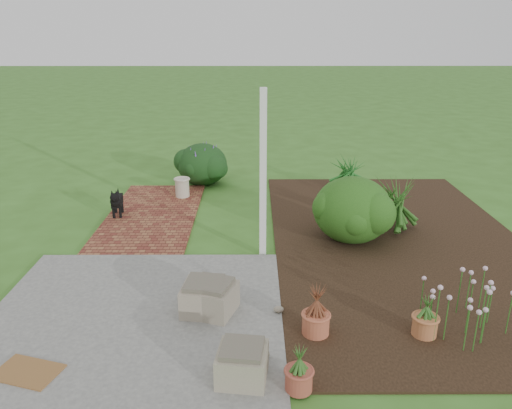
{
  "coord_description": "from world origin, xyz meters",
  "views": [
    {
      "loc": [
        0.17,
        -6.82,
        3.27
      ],
      "look_at": [
        0.2,
        0.4,
        0.7
      ],
      "focal_mm": 35.0,
      "sensor_mm": 36.0,
      "label": 1
    }
  ],
  "objects_px": {
    "cream_ceramic_urn": "(182,188)",
    "evergreen_shrub": "(353,208)",
    "black_dog": "(117,201)",
    "stone_trough_near": "(242,364)"
  },
  "relations": [
    {
      "from": "cream_ceramic_urn",
      "to": "evergreen_shrub",
      "type": "bearing_deg",
      "value": -35.29
    },
    {
      "from": "black_dog",
      "to": "evergreen_shrub",
      "type": "bearing_deg",
      "value": -21.33
    },
    {
      "from": "cream_ceramic_urn",
      "to": "evergreen_shrub",
      "type": "height_order",
      "value": "evergreen_shrub"
    },
    {
      "from": "evergreen_shrub",
      "to": "cream_ceramic_urn",
      "type": "bearing_deg",
      "value": 144.71
    },
    {
      "from": "black_dog",
      "to": "evergreen_shrub",
      "type": "distance_m",
      "value": 4.18
    },
    {
      "from": "stone_trough_near",
      "to": "cream_ceramic_urn",
      "type": "distance_m",
      "value": 5.72
    },
    {
      "from": "stone_trough_near",
      "to": "evergreen_shrub",
      "type": "height_order",
      "value": "evergreen_shrub"
    },
    {
      "from": "stone_trough_near",
      "to": "evergreen_shrub",
      "type": "xyz_separation_m",
      "value": [
        1.69,
        3.43,
        0.36
      ]
    },
    {
      "from": "cream_ceramic_urn",
      "to": "stone_trough_near",
      "type": "bearing_deg",
      "value": -76.53
    },
    {
      "from": "black_dog",
      "to": "evergreen_shrub",
      "type": "xyz_separation_m",
      "value": [
        4.04,
        -1.02,
        0.23
      ]
    }
  ]
}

